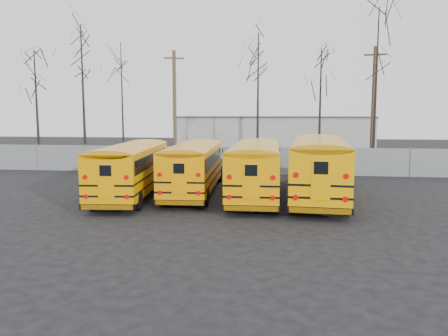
# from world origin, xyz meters

# --- Properties ---
(ground) EXTENTS (120.00, 120.00, 0.00)m
(ground) POSITION_xyz_m (0.00, 0.00, 0.00)
(ground) COLOR black
(ground) RESTS_ON ground
(fence) EXTENTS (40.00, 0.04, 2.00)m
(fence) POSITION_xyz_m (0.00, 12.00, 1.00)
(fence) COLOR gray
(fence) RESTS_ON ground
(distant_building) EXTENTS (22.00, 8.00, 4.00)m
(distant_building) POSITION_xyz_m (2.00, 32.00, 2.00)
(distant_building) COLOR #BBBAB6
(distant_building) RESTS_ON ground
(bus_a) EXTENTS (3.35, 10.50, 2.89)m
(bus_a) POSITION_xyz_m (-4.77, 2.21, 1.69)
(bus_a) COLOR black
(bus_a) RESTS_ON ground
(bus_b) EXTENTS (2.88, 10.28, 2.85)m
(bus_b) POSITION_xyz_m (-1.72, 3.53, 1.67)
(bus_b) COLOR black
(bus_b) RESTS_ON ground
(bus_c) EXTENTS (2.66, 10.64, 2.96)m
(bus_c) POSITION_xyz_m (1.71, 2.87, 1.73)
(bus_c) COLOR black
(bus_c) RESTS_ON ground
(bus_d) EXTENTS (3.38, 11.65, 3.22)m
(bus_d) POSITION_xyz_m (4.98, 3.04, 1.89)
(bus_d) COLOR black
(bus_d) RESTS_ON ground
(utility_pole_left) EXTENTS (1.69, 0.72, 9.85)m
(utility_pole_left) POSITION_xyz_m (-6.31, 17.81, 5.06)
(utility_pole_left) COLOR brown
(utility_pole_left) RESTS_ON ground
(utility_pole_right) EXTENTS (1.73, 0.33, 9.69)m
(utility_pole_right) POSITION_xyz_m (10.25, 16.64, 4.98)
(utility_pole_right) COLOR #453827
(utility_pole_right) RESTS_ON ground
(tree_0) EXTENTS (0.26, 0.26, 9.50)m
(tree_0) POSITION_xyz_m (-17.12, 14.22, 4.75)
(tree_0) COLOR black
(tree_0) RESTS_ON ground
(tree_1) EXTENTS (0.26, 0.26, 11.98)m
(tree_1) POSITION_xyz_m (-14.08, 16.46, 5.99)
(tree_1) COLOR black
(tree_1) RESTS_ON ground
(tree_2) EXTENTS (0.26, 0.26, 10.42)m
(tree_2) POSITION_xyz_m (-10.63, 16.61, 5.21)
(tree_2) COLOR black
(tree_2) RESTS_ON ground
(tree_3) EXTENTS (0.26, 0.26, 10.74)m
(tree_3) POSITION_xyz_m (1.11, 15.38, 5.37)
(tree_3) COLOR black
(tree_3) RESTS_ON ground
(tree_4) EXTENTS (0.26, 0.26, 9.34)m
(tree_4) POSITION_xyz_m (5.95, 14.94, 4.67)
(tree_4) COLOR black
(tree_4) RESTS_ON ground
(tree_5) EXTENTS (0.26, 0.26, 12.10)m
(tree_5) POSITION_xyz_m (9.90, 14.13, 6.05)
(tree_5) COLOR black
(tree_5) RESTS_ON ground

